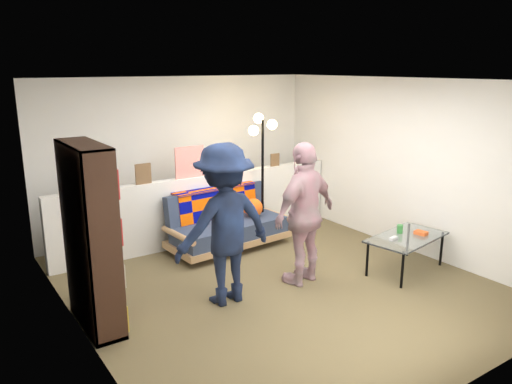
# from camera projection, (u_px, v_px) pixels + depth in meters

# --- Properties ---
(ground) EXTENTS (5.00, 5.00, 0.00)m
(ground) POSITION_uv_depth(u_px,v_px,m) (274.00, 282.00, 6.05)
(ground) COLOR brown
(ground) RESTS_ON ground
(room_shell) EXTENTS (4.60, 5.05, 2.45)m
(room_shell) POSITION_uv_depth(u_px,v_px,m) (253.00, 141.00, 6.01)
(room_shell) COLOR silver
(room_shell) RESTS_ON ground
(half_wall_ledge) EXTENTS (4.45, 0.15, 1.00)m
(half_wall_ledge) POSITION_uv_depth(u_px,v_px,m) (203.00, 209.00, 7.37)
(half_wall_ledge) COLOR silver
(half_wall_ledge) RESTS_ON ground
(ledge_decor) EXTENTS (2.97, 0.02, 0.45)m
(ledge_decor) POSITION_uv_depth(u_px,v_px,m) (188.00, 166.00, 7.06)
(ledge_decor) COLOR brown
(ledge_decor) RESTS_ON half_wall_ledge
(futon_sofa) EXTENTS (1.79, 0.96, 0.75)m
(futon_sofa) POSITION_uv_depth(u_px,v_px,m) (227.00, 224.00, 7.17)
(futon_sofa) COLOR #AE8254
(futon_sofa) RESTS_ON ground
(bookshelf) EXTENTS (0.31, 0.93, 1.86)m
(bookshelf) POSITION_uv_depth(u_px,v_px,m) (91.00, 244.00, 4.87)
(bookshelf) COLOR black
(bookshelf) RESTS_ON ground
(coffee_table) EXTENTS (1.18, 0.79, 0.57)m
(coffee_table) POSITION_uv_depth(u_px,v_px,m) (407.00, 239.00, 6.31)
(coffee_table) COLOR black
(coffee_table) RESTS_ON ground
(floor_lamp) EXTENTS (0.43, 0.34, 1.88)m
(floor_lamp) POSITION_uv_depth(u_px,v_px,m) (262.00, 151.00, 7.35)
(floor_lamp) COLOR black
(floor_lamp) RESTS_ON ground
(person_left) EXTENTS (1.16, 0.68, 1.78)m
(person_left) POSITION_uv_depth(u_px,v_px,m) (224.00, 225.00, 5.39)
(person_left) COLOR black
(person_left) RESTS_ON ground
(person_right) EXTENTS (1.07, 0.62, 1.71)m
(person_right) POSITION_uv_depth(u_px,v_px,m) (305.00, 214.00, 5.88)
(person_right) COLOR pink
(person_right) RESTS_ON ground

